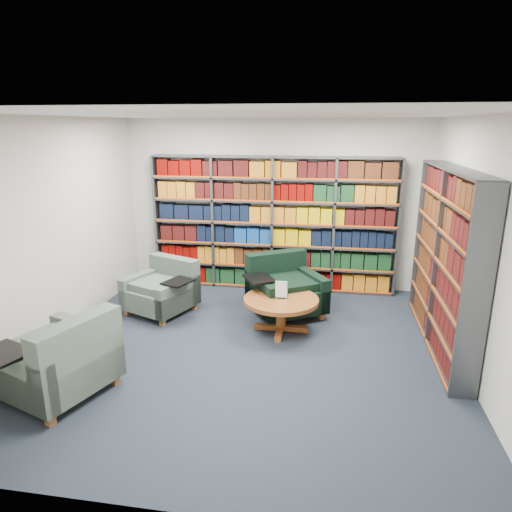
% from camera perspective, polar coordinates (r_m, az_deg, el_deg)
% --- Properties ---
extents(room_shell, '(5.02, 5.02, 2.82)m').
position_cam_1_polar(room_shell, '(5.26, -1.05, 1.87)').
color(room_shell, black).
rests_on(room_shell, ground).
extents(bookshelf_back, '(4.00, 0.28, 2.20)m').
position_cam_1_polar(bookshelf_back, '(7.58, 2.12, 3.96)').
color(bookshelf_back, '#47494F').
rests_on(bookshelf_back, ground).
extents(bookshelf_right, '(0.28, 2.50, 2.20)m').
position_cam_1_polar(bookshelf_right, '(6.01, 22.62, -0.55)').
color(bookshelf_right, '#47494F').
rests_on(bookshelf_right, ground).
extents(chair_teal_left, '(1.14, 1.11, 0.77)m').
position_cam_1_polar(chair_teal_left, '(6.95, -11.39, -4.26)').
color(chair_teal_left, '#0E2B3D').
rests_on(chair_teal_left, ground).
extents(chair_green_right, '(1.29, 1.29, 0.85)m').
position_cam_1_polar(chair_green_right, '(6.77, 3.42, -4.22)').
color(chair_green_right, black).
rests_on(chair_green_right, ground).
extents(chair_teal_front, '(1.26, 1.30, 0.89)m').
position_cam_1_polar(chair_teal_front, '(5.16, -23.21, -12.22)').
color(chair_teal_front, '#0E2B3D').
rests_on(chair_teal_front, ground).
extents(coffee_table, '(1.00, 1.00, 0.70)m').
position_cam_1_polar(coffee_table, '(6.13, 3.15, -6.12)').
color(coffee_table, '#944A1F').
rests_on(coffee_table, ground).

